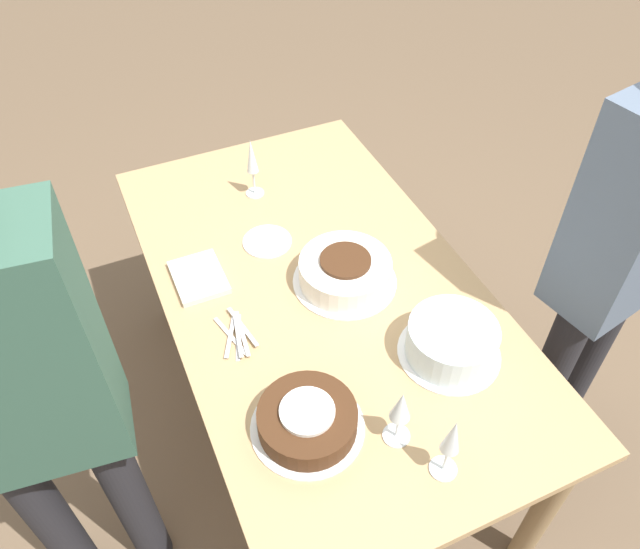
{
  "coord_description": "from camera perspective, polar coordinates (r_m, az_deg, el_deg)",
  "views": [
    {
      "loc": [
        1.21,
        -0.54,
        2.16
      ],
      "look_at": [
        0.0,
        0.0,
        0.8
      ],
      "focal_mm": 35.0,
      "sensor_mm": 36.0,
      "label": 1
    }
  ],
  "objects": [
    {
      "name": "person_watching",
      "position": [
        1.95,
        26.4,
        2.67
      ],
      "size": [
        0.29,
        0.43,
        1.62
      ],
      "rotation": [
        0.0,
        0.0,
        -1.38
      ],
      "color": "#232328",
      "rests_on": "ground_plane"
    },
    {
      "name": "person_cutting",
      "position": [
        1.55,
        -25.55,
        -9.94
      ],
      "size": [
        0.26,
        0.42,
        1.63
      ],
      "rotation": [
        0.0,
        0.0,
        1.46
      ],
      "color": "#232328",
      "rests_on": "ground_plane"
    },
    {
      "name": "cake_back_decorated",
      "position": [
        1.76,
        11.92,
        -6.0
      ],
      "size": [
        0.29,
        0.29,
        0.11
      ],
      "color": "white",
      "rests_on": "dining_table"
    },
    {
      "name": "dessert_plate_left",
      "position": [
        2.08,
        -4.85,
        3.03
      ],
      "size": [
        0.16,
        0.16,
        0.01
      ],
      "color": "silver",
      "rests_on": "dining_table"
    },
    {
      "name": "ground_plane",
      "position": [
        2.53,
        0.0,
        -12.75
      ],
      "size": [
        12.0,
        12.0,
        0.0
      ],
      "primitive_type": "plane",
      "color": "brown"
    },
    {
      "name": "wine_glass_extra",
      "position": [
        2.19,
        -6.24,
        10.36
      ],
      "size": [
        0.07,
        0.07,
        0.23
      ],
      "color": "silver",
      "rests_on": "dining_table"
    },
    {
      "name": "wine_glass_far",
      "position": [
        1.48,
        11.96,
        -14.54
      ],
      "size": [
        0.07,
        0.07,
        0.22
      ],
      "color": "silver",
      "rests_on": "dining_table"
    },
    {
      "name": "dining_table",
      "position": [
        2.01,
        0.0,
        -3.04
      ],
      "size": [
        1.66,
        0.94,
        0.75
      ],
      "color": "tan",
      "rests_on": "ground_plane"
    },
    {
      "name": "wine_glass_near",
      "position": [
        1.52,
        7.39,
        -12.07
      ],
      "size": [
        0.07,
        0.07,
        0.19
      ],
      "color": "silver",
      "rests_on": "dining_table"
    },
    {
      "name": "napkin_stack",
      "position": [
        1.98,
        -11.02,
        -0.25
      ],
      "size": [
        0.2,
        0.15,
        0.02
      ],
      "color": "silver",
      "rests_on": "dining_table"
    },
    {
      "name": "fork_pile",
      "position": [
        1.81,
        -7.59,
        -5.37
      ],
      "size": [
        0.19,
        0.1,
        0.02
      ],
      "color": "silver",
      "rests_on": "dining_table"
    },
    {
      "name": "cake_center_white",
      "position": [
        1.91,
        2.3,
        0.27
      ],
      "size": [
        0.32,
        0.32,
        0.1
      ],
      "color": "white",
      "rests_on": "dining_table"
    },
    {
      "name": "cake_front_chocolate",
      "position": [
        1.6,
        -1.16,
        -13.15
      ],
      "size": [
        0.29,
        0.29,
        0.08
      ],
      "color": "white",
      "rests_on": "dining_table"
    }
  ]
}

